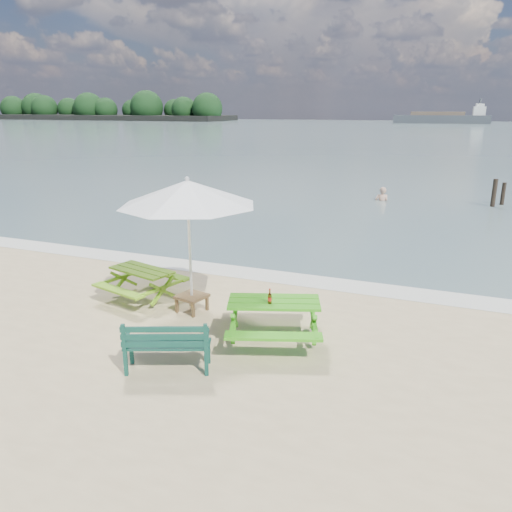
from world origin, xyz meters
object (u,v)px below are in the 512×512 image
at_px(park_bench, 168,354).
at_px(beer_bottle, 270,299).
at_px(picnic_table_left, 143,285).
at_px(patio_umbrella, 188,193).
at_px(swimmer, 382,205).
at_px(picnic_table_right, 274,322).
at_px(side_table, 192,303).

relative_size(park_bench, beer_bottle, 5.31).
distance_m(picnic_table_left, beer_bottle, 3.55).
distance_m(park_bench, patio_umbrella, 3.26).
bearing_deg(swimmer, beer_bottle, -89.30).
height_order(picnic_table_right, side_table, picnic_table_right).
xyz_separation_m(picnic_table_right, beer_bottle, (-0.03, -0.15, 0.49)).
bearing_deg(swimmer, picnic_table_right, -89.20).
bearing_deg(picnic_table_left, picnic_table_right, -14.64).
bearing_deg(park_bench, picnic_table_left, 130.87).
bearing_deg(patio_umbrella, beer_bottle, -21.79).
xyz_separation_m(picnic_table_right, swimmer, (-0.21, 15.24, -0.60)).
distance_m(picnic_table_left, side_table, 1.38).
height_order(beer_bottle, swimmer, beer_bottle).
height_order(picnic_table_left, picnic_table_right, picnic_table_right).
distance_m(side_table, swimmer, 14.71).
xyz_separation_m(side_table, swimmer, (1.82, 14.59, -0.42)).
relative_size(side_table, swimmer, 0.39).
distance_m(beer_bottle, swimmer, 15.43).
bearing_deg(side_table, picnic_table_left, 170.26).
bearing_deg(picnic_table_left, park_bench, -49.13).
relative_size(picnic_table_left, picnic_table_right, 0.86).
height_order(park_bench, patio_umbrella, patio_umbrella).
bearing_deg(picnic_table_right, swimmer, 90.80).
relative_size(picnic_table_right, swimmer, 1.31).
distance_m(side_table, patio_umbrella, 2.29).
bearing_deg(picnic_table_right, beer_bottle, -99.87).
height_order(park_bench, swimmer, park_bench).
distance_m(park_bench, side_table, 2.39).
bearing_deg(patio_umbrella, park_bench, -70.48).
relative_size(picnic_table_right, patio_umbrella, 0.68).
bearing_deg(side_table, patio_umbrella, 104.04).
bearing_deg(picnic_table_left, swimmer, 77.55).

